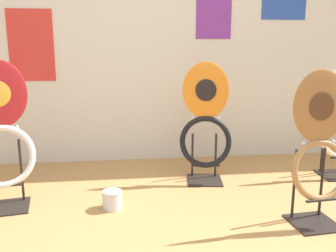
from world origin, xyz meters
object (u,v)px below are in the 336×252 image
Objects in this scene: paint_can at (112,199)px; toilet_seat_display_woodgrain at (319,150)px; toilet_seat_display_orange_sun at (206,126)px; toilet_seat_display_crimson_swirl at (1,139)px.

toilet_seat_display_woodgrain is at bearing -16.43° from paint_can.
paint_can is (-0.75, -0.45, -0.39)m from toilet_seat_display_orange_sun.
toilet_seat_display_crimson_swirl is 1.51m from toilet_seat_display_orange_sun.
toilet_seat_display_crimson_swirl is 1.05× the size of toilet_seat_display_woodgrain.
toilet_seat_display_orange_sun reaches higher than toilet_seat_display_woodgrain.
toilet_seat_display_woodgrain is 6.85× the size of paint_can.
paint_can is (-1.27, 0.37, -0.42)m from toilet_seat_display_woodgrain.
toilet_seat_display_woodgrain is at bearing -13.28° from toilet_seat_display_crimson_swirl.
toilet_seat_display_woodgrain is (1.99, -0.47, -0.01)m from toilet_seat_display_crimson_swirl.
toilet_seat_display_orange_sun is 0.96m from paint_can.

